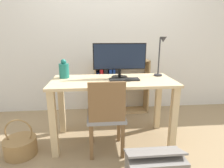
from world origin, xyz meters
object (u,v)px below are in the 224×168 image
object	(u,v)px
storage_box	(155,168)
chair	(106,114)
monitor	(120,58)
bookshelf	(112,87)
keyboard	(124,79)
basket	(20,146)
vase	(64,70)
desk_lamp	(161,53)

from	to	relation	value
storage_box	chair	bearing A→B (deg)	129.97
monitor	bookshelf	world-z (taller)	monitor
keyboard	chair	size ratio (longest dim) A/B	0.40
bookshelf	storage_box	xyz separation A→B (m)	(0.23, -1.60, -0.29)
keyboard	storage_box	distance (m)	0.95
keyboard	basket	world-z (taller)	keyboard
vase	storage_box	bearing A→B (deg)	-45.26
vase	bookshelf	world-z (taller)	vase
desk_lamp	keyboard	bearing A→B (deg)	-164.03
monitor	chair	distance (m)	0.67
desk_lamp	storage_box	size ratio (longest dim) A/B	0.95
keyboard	chair	world-z (taller)	chair
bookshelf	storage_box	distance (m)	1.64
basket	bookshelf	bearing A→B (deg)	44.54
chair	storage_box	world-z (taller)	chair
basket	monitor	bearing A→B (deg)	14.81
chair	vase	bearing A→B (deg)	137.41
keyboard	bookshelf	distance (m)	0.97
bookshelf	storage_box	size ratio (longest dim) A/B	1.75
vase	bookshelf	xyz separation A→B (m)	(0.63, 0.73, -0.43)
monitor	basket	distance (m)	1.46
chair	storage_box	distance (m)	0.68
vase	bookshelf	distance (m)	1.06
keyboard	basket	size ratio (longest dim) A/B	0.81
chair	basket	distance (m)	0.99
chair	storage_box	size ratio (longest dim) A/B	1.68
keyboard	monitor	bearing A→B (deg)	107.03
vase	bookshelf	bearing A→B (deg)	49.15
keyboard	storage_box	world-z (taller)	keyboard
desk_lamp	basket	distance (m)	1.89
chair	keyboard	bearing A→B (deg)	43.76
chair	bookshelf	xyz separation A→B (m)	(0.16, 1.13, -0.03)
monitor	chair	world-z (taller)	monitor
desk_lamp	storage_box	world-z (taller)	desk_lamp
chair	monitor	bearing A→B (deg)	60.57
chair	bookshelf	world-z (taller)	bookshelf
monitor	storage_box	distance (m)	1.20
chair	bookshelf	distance (m)	1.14
vase	basket	distance (m)	0.95
keyboard	basket	bearing A→B (deg)	-171.63
monitor	bookshelf	size ratio (longest dim) A/B	0.71
storage_box	vase	bearing A→B (deg)	134.74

